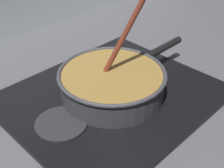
% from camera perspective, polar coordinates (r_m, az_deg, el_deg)
% --- Properties ---
extents(ground, '(2.40, 1.60, 0.04)m').
position_cam_1_polar(ground, '(0.75, 13.00, -12.23)').
color(ground, '#4C4C51').
extents(hob_plate, '(0.56, 0.48, 0.01)m').
position_cam_1_polar(hob_plate, '(0.85, 0.00, -2.27)').
color(hob_plate, black).
rests_on(hob_plate, ground).
extents(burner_ring, '(0.16, 0.16, 0.01)m').
position_cam_1_polar(burner_ring, '(0.84, 0.00, -1.73)').
color(burner_ring, '#592D0C').
rests_on(burner_ring, hob_plate).
extents(spare_burner, '(0.13, 0.13, 0.01)m').
position_cam_1_polar(spare_burner, '(0.76, -9.56, -7.33)').
color(spare_burner, '#262628').
rests_on(spare_burner, hob_plate).
extents(cooking_pan, '(0.46, 0.29, 0.31)m').
position_cam_1_polar(cooking_pan, '(0.82, 0.09, 0.37)').
color(cooking_pan, '#38383D').
rests_on(cooking_pan, hob_plate).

